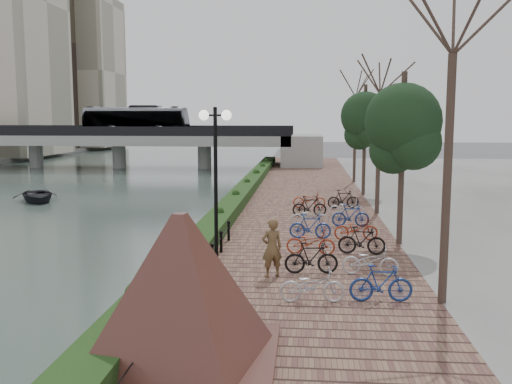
# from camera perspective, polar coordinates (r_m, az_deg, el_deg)

# --- Properties ---
(ground) EXTENTS (220.00, 220.00, 0.00)m
(ground) POSITION_cam_1_polar(r_m,az_deg,el_deg) (14.58, -13.33, -14.16)
(ground) COLOR #59595B
(ground) RESTS_ON ground
(river_water) EXTENTS (30.00, 130.00, 0.02)m
(river_water) POSITION_cam_1_polar(r_m,az_deg,el_deg) (42.85, -21.95, -0.16)
(river_water) COLOR #41514D
(river_water) RESTS_ON ground
(promenade) EXTENTS (8.00, 75.00, 0.50)m
(promenade) POSITION_cam_1_polar(r_m,az_deg,el_deg) (30.76, 4.21, -2.01)
(promenade) COLOR brown
(promenade) RESTS_ON ground
(hedge) EXTENTS (1.10, 56.00, 0.60)m
(hedge) POSITION_cam_1_polar(r_m,az_deg,el_deg) (33.36, -1.57, -0.29)
(hedge) COLOR #1A3E16
(hedge) RESTS_ON promenade
(chain_fence) EXTENTS (0.10, 14.10, 0.70)m
(chain_fence) POSITION_cam_1_polar(r_m,az_deg,el_deg) (15.78, -6.22, -9.04)
(chain_fence) COLOR black
(chain_fence) RESTS_ON promenade
(granite_monument) EXTENTS (5.68, 5.68, 3.02)m
(granite_monument) POSITION_cam_1_polar(r_m,az_deg,el_deg) (11.25, -7.51, -9.63)
(granite_monument) COLOR #472A1E
(granite_monument) RESTS_ON promenade
(lamppost) EXTENTS (1.02, 0.32, 5.14)m
(lamppost) POSITION_cam_1_polar(r_m,az_deg,el_deg) (17.65, -4.07, 3.75)
(lamppost) COLOR black
(lamppost) RESTS_ON promenade
(motorcycle) EXTENTS (0.84, 1.58, 0.94)m
(motorcycle) POSITION_cam_1_polar(r_m,az_deg,el_deg) (13.66, -3.64, -11.13)
(motorcycle) COLOR black
(motorcycle) RESTS_ON promenade
(pedestrian) EXTENTS (0.77, 0.65, 1.80)m
(pedestrian) POSITION_cam_1_polar(r_m,az_deg,el_deg) (17.33, 1.60, -5.60)
(pedestrian) COLOR brown
(pedestrian) RESTS_ON promenade
(bicycle_parking) EXTENTS (2.40, 17.32, 1.00)m
(bicycle_parking) POSITION_cam_1_polar(r_m,az_deg,el_deg) (22.88, 7.67, -3.53)
(bicycle_parking) COLOR silver
(bicycle_parking) RESTS_ON promenade
(street_trees) EXTENTS (3.20, 37.12, 6.80)m
(street_trees) POSITION_cam_1_polar(r_m,az_deg,el_deg) (25.82, 13.05, 3.67)
(street_trees) COLOR #33271E
(street_trees) RESTS_ON promenade
(bridge) EXTENTS (36.00, 10.77, 6.50)m
(bridge) POSITION_cam_1_polar(r_m,az_deg,el_deg) (60.90, -13.23, 5.49)
(bridge) COLOR gray
(bridge) RESTS_ON ground
(boat) EXTENTS (4.37, 4.71, 0.79)m
(boat) POSITION_cam_1_polar(r_m,az_deg,el_deg) (38.51, -21.05, -0.31)
(boat) COLOR black
(boat) RESTS_ON river_water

